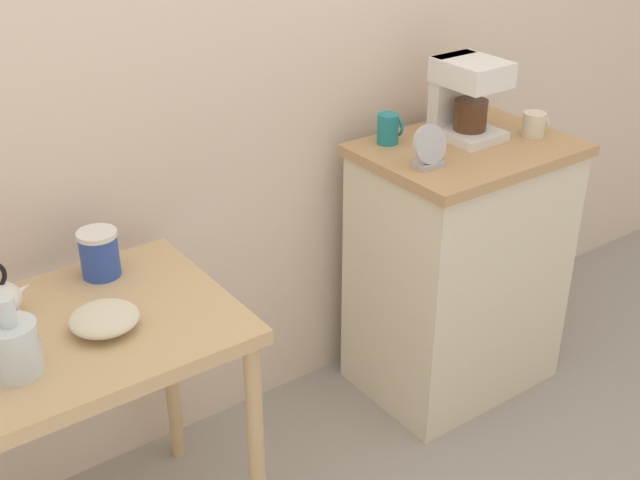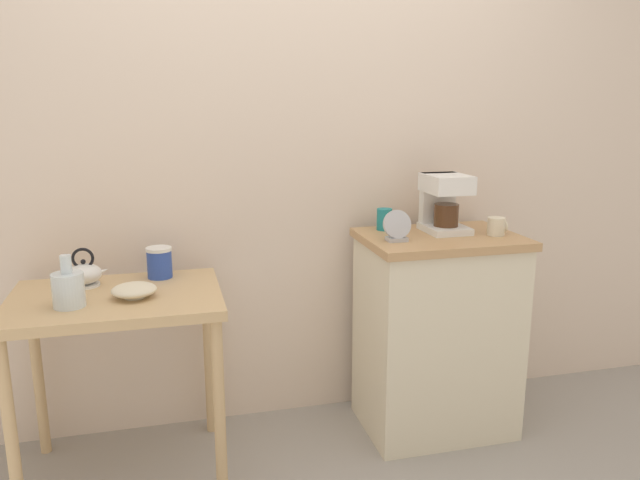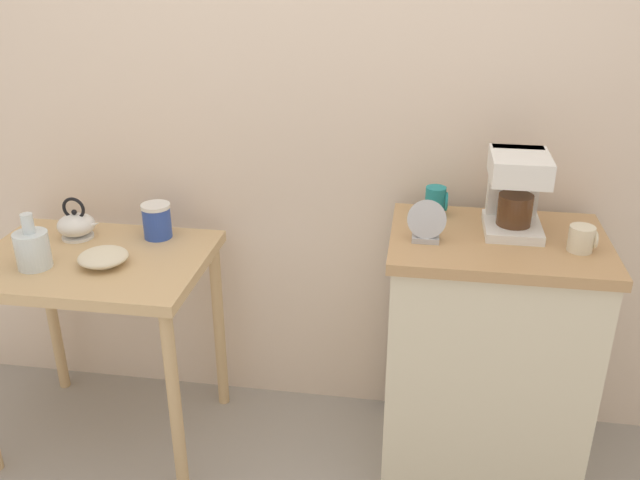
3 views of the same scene
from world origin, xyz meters
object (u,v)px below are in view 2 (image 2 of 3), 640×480
(bowl_stoneware, at_px, (134,290))
(mug_small_cream, at_px, (497,226))
(canister_enamel, at_px, (159,262))
(teakettle, at_px, (85,274))
(coffee_maker, at_px, (444,200))
(mug_dark_teal, at_px, (385,219))
(table_clock, at_px, (397,228))
(glass_carafe_vase, at_px, (68,288))

(bowl_stoneware, bearing_deg, mug_small_cream, 1.47)
(canister_enamel, bearing_deg, teakettle, -170.19)
(teakettle, height_order, coffee_maker, coffee_maker)
(mug_dark_teal, height_order, mug_small_cream, mug_dark_teal)
(coffee_maker, bearing_deg, teakettle, 179.12)
(teakettle, xyz_separation_m, mug_dark_teal, (1.30, 0.07, 0.15))
(table_clock, bearing_deg, canister_enamel, 167.75)
(canister_enamel, bearing_deg, mug_dark_teal, 0.84)
(mug_dark_teal, distance_m, mug_small_cream, 0.49)
(mug_small_cream, bearing_deg, glass_carafe_vase, -177.19)
(glass_carafe_vase, bearing_deg, canister_enamel, 43.21)
(canister_enamel, distance_m, coffee_maker, 1.28)
(canister_enamel, height_order, coffee_maker, coffee_maker)
(bowl_stoneware, distance_m, mug_dark_teal, 1.15)
(coffee_maker, xyz_separation_m, mug_small_cream, (0.19, -0.14, -0.10))
(bowl_stoneware, distance_m, teakettle, 0.28)
(teakettle, bearing_deg, glass_carafe_vase, -96.42)
(glass_carafe_vase, distance_m, canister_enamel, 0.44)
(mug_dark_teal, bearing_deg, teakettle, -177.12)
(bowl_stoneware, relative_size, mug_dark_teal, 1.71)
(teakettle, distance_m, table_clock, 1.29)
(mug_dark_teal, height_order, table_clock, table_clock)
(coffee_maker, bearing_deg, canister_enamel, 176.62)
(mug_small_cream, bearing_deg, coffee_maker, 143.82)
(bowl_stoneware, relative_size, coffee_maker, 0.65)
(teakettle, distance_m, canister_enamel, 0.30)
(table_clock, bearing_deg, teakettle, 172.74)
(teakettle, relative_size, mug_small_cream, 2.00)
(table_clock, bearing_deg, coffee_maker, 26.60)
(coffee_maker, height_order, mug_small_cream, coffee_maker)
(table_clock, bearing_deg, mug_dark_teal, 82.35)
(teakettle, bearing_deg, mug_small_cream, -5.38)
(mug_small_cream, bearing_deg, teakettle, 174.62)
(teakettle, relative_size, coffee_maker, 0.64)
(teakettle, relative_size, canister_enamel, 1.28)
(teakettle, bearing_deg, table_clock, -7.26)
(teakettle, bearing_deg, bowl_stoneware, -46.07)
(coffee_maker, relative_size, table_clock, 1.96)
(glass_carafe_vase, distance_m, table_clock, 1.31)
(canister_enamel, xyz_separation_m, mug_small_cream, (1.45, -0.21, 0.12))
(coffee_maker, relative_size, mug_small_cream, 3.11)
(canister_enamel, xyz_separation_m, coffee_maker, (1.26, -0.07, 0.22))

